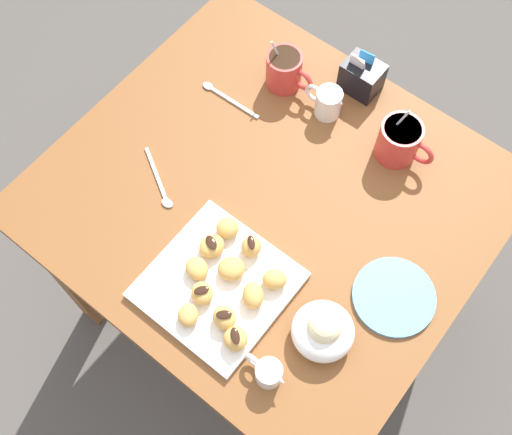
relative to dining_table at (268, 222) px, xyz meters
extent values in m
plane|color=#514C47|center=(0.00, 0.00, -0.61)|extent=(8.00, 8.00, 0.00)
cube|color=brown|center=(0.00, 0.00, 0.13)|extent=(0.93, 0.84, 0.04)
cube|color=brown|center=(-0.40, -0.36, -0.25)|extent=(0.07, 0.07, 0.72)
cube|color=brown|center=(-0.40, 0.36, -0.25)|extent=(0.07, 0.07, 0.72)
cube|color=brown|center=(0.40, 0.36, -0.25)|extent=(0.07, 0.07, 0.72)
cube|color=white|center=(0.05, -0.23, 0.15)|extent=(0.27, 0.27, 0.02)
cylinder|color=red|center=(-0.16, 0.26, 0.19)|extent=(0.08, 0.08, 0.09)
torus|color=red|center=(-0.11, 0.26, 0.19)|extent=(0.06, 0.01, 0.06)
cylinder|color=#331E11|center=(-0.16, 0.26, 0.23)|extent=(0.07, 0.07, 0.01)
cylinder|color=silver|center=(-0.17, 0.26, 0.22)|extent=(0.02, 0.04, 0.12)
cylinder|color=red|center=(0.16, 0.26, 0.19)|extent=(0.09, 0.09, 0.10)
torus|color=red|center=(0.21, 0.26, 0.20)|extent=(0.06, 0.01, 0.06)
cylinder|color=#331E11|center=(0.16, 0.26, 0.23)|extent=(0.08, 0.08, 0.01)
cylinder|color=silver|center=(0.14, 0.26, 0.23)|extent=(0.04, 0.02, 0.13)
cylinder|color=white|center=(-0.03, 0.25, 0.18)|extent=(0.06, 0.06, 0.07)
cone|color=white|center=(0.00, 0.25, 0.21)|extent=(0.02, 0.02, 0.02)
torus|color=white|center=(-0.07, 0.25, 0.18)|extent=(0.05, 0.01, 0.05)
cylinder|color=white|center=(-0.03, 0.25, 0.21)|extent=(0.05, 0.05, 0.01)
cube|color=black|center=(-0.01, 0.36, 0.18)|extent=(0.09, 0.07, 0.08)
cube|color=#2D84D1|center=(-0.01, 0.37, 0.24)|extent=(0.04, 0.01, 0.03)
cube|color=white|center=(-0.02, 0.35, 0.24)|extent=(0.04, 0.00, 0.03)
cube|color=white|center=(-0.02, 0.35, 0.24)|extent=(0.04, 0.02, 0.03)
ellipsoid|color=white|center=(0.27, -0.18, 0.18)|extent=(0.12, 0.12, 0.07)
sphere|color=#F4E5B2|center=(0.27, -0.18, 0.20)|extent=(0.07, 0.07, 0.07)
ellipsoid|color=green|center=(0.29, -0.18, 0.22)|extent=(0.02, 0.03, 0.01)
cylinder|color=white|center=(0.24, -0.31, 0.17)|extent=(0.05, 0.05, 0.05)
cone|color=white|center=(0.27, -0.31, 0.19)|extent=(0.02, 0.02, 0.02)
torus|color=white|center=(0.20, -0.31, 0.17)|extent=(0.04, 0.01, 0.04)
cylinder|color=black|center=(0.24, -0.31, 0.19)|extent=(0.04, 0.04, 0.01)
cylinder|color=#66A8DB|center=(0.34, -0.03, 0.15)|extent=(0.17, 0.17, 0.01)
cube|color=silver|center=(-0.22, -0.12, 0.15)|extent=(0.13, 0.08, 0.00)
ellipsoid|color=silver|center=(-0.16, -0.16, 0.15)|extent=(0.03, 0.02, 0.01)
cube|color=silver|center=(-0.21, 0.14, 0.15)|extent=(0.15, 0.01, 0.00)
ellipsoid|color=silver|center=(-0.29, 0.14, 0.15)|extent=(0.03, 0.02, 0.01)
ellipsoid|color=#DBA351|center=(0.00, -0.24, 0.18)|extent=(0.06, 0.06, 0.03)
ellipsoid|color=#DBA351|center=(0.06, -0.19, 0.18)|extent=(0.07, 0.07, 0.04)
ellipsoid|color=#DBA351|center=(0.11, -0.28, 0.18)|extent=(0.06, 0.06, 0.04)
ellipsoid|color=black|center=(0.11, -0.28, 0.20)|extent=(0.03, 0.03, 0.00)
ellipsoid|color=#DBA351|center=(0.14, -0.16, 0.18)|extent=(0.06, 0.06, 0.04)
ellipsoid|color=#DBA351|center=(0.04, -0.27, 0.18)|extent=(0.07, 0.06, 0.03)
ellipsoid|color=black|center=(0.04, -0.27, 0.19)|extent=(0.03, 0.03, 0.00)
ellipsoid|color=#DBA351|center=(0.06, -0.13, 0.18)|extent=(0.05, 0.06, 0.04)
ellipsoid|color=black|center=(0.06, -0.13, 0.20)|extent=(0.03, 0.03, 0.00)
ellipsoid|color=#DBA351|center=(0.12, -0.21, 0.18)|extent=(0.07, 0.07, 0.04)
ellipsoid|color=#DBA351|center=(-0.01, -0.13, 0.18)|extent=(0.06, 0.06, 0.04)
ellipsoid|color=#DBA351|center=(-0.01, -0.18, 0.18)|extent=(0.05, 0.06, 0.04)
ellipsoid|color=black|center=(-0.01, -0.18, 0.20)|extent=(0.04, 0.03, 0.00)
ellipsoid|color=#DBA351|center=(0.05, -0.32, 0.18)|extent=(0.06, 0.06, 0.03)
ellipsoid|color=#DBA351|center=(0.15, -0.30, 0.18)|extent=(0.07, 0.07, 0.04)
ellipsoid|color=black|center=(0.15, -0.30, 0.20)|extent=(0.04, 0.03, 0.00)
camera|label=1|loc=(0.37, -0.51, 1.35)|focal=43.74mm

